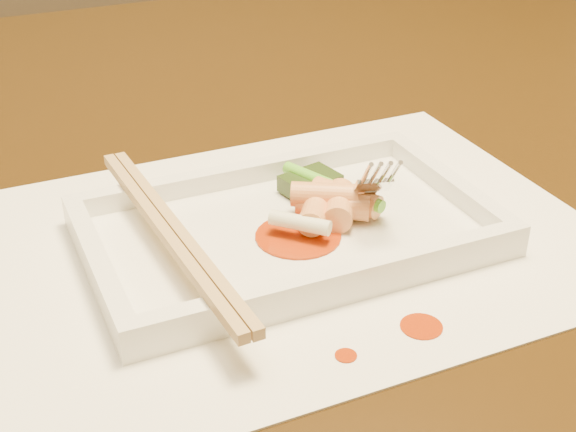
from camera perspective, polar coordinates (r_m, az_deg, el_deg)
name	(u,v)px	position (r m, az deg, el deg)	size (l,w,h in m)	color
table	(198,251)	(0.71, -6.42, -2.46)	(1.40, 0.90, 0.75)	black
placemat	(288,241)	(0.53, 0.00, -1.77)	(0.40, 0.30, 0.00)	white
sauce_splatter_a	(421,326)	(0.46, 9.46, -7.75)	(0.02, 0.02, 0.00)	#A52C04
sauce_splatter_b	(346,356)	(0.43, 4.14, -9.87)	(0.01, 0.01, 0.00)	#A52C04
plate_base	(288,235)	(0.52, 0.00, -1.33)	(0.26, 0.16, 0.01)	white
plate_rim_far	(246,173)	(0.58, -2.99, 3.08)	(0.26, 0.01, 0.01)	white
plate_rim_near	(340,279)	(0.46, 3.75, -4.50)	(0.26, 0.01, 0.01)	white
plate_rim_left	(97,263)	(0.49, -13.41, -3.26)	(0.01, 0.14, 0.01)	white
plate_rim_right	(449,184)	(0.57, 11.38, 2.26)	(0.01, 0.14, 0.01)	white
veg_piece	(310,183)	(0.56, 1.59, 2.36)	(0.04, 0.03, 0.01)	black
scallion_white	(300,223)	(0.51, 0.85, -0.48)	(0.01, 0.01, 0.04)	#EAEACC
scallion_green	(332,186)	(0.55, 3.16, 2.12)	(0.01, 0.01, 0.09)	#4BAE1C
chopstick_a	(164,233)	(0.49, -8.78, -1.19)	(0.01, 0.23, 0.01)	tan
chopstick_b	(177,230)	(0.49, -7.89, -1.00)	(0.01, 0.23, 0.01)	tan
fork	(374,97)	(0.53, 6.16, 8.40)	(0.09, 0.10, 0.14)	silver
sauce_blob_0	(298,236)	(0.51, 0.73, -1.44)	(0.06, 0.06, 0.00)	#A52C04
rice_cake_0	(316,209)	(0.52, 1.98, 0.47)	(0.02, 0.02, 0.04)	#F2B571
rice_cake_1	(339,205)	(0.53, 3.67, 0.77)	(0.02, 0.02, 0.04)	#F2B571
rice_cake_2	(325,195)	(0.53, 2.61, 1.49)	(0.02, 0.02, 0.04)	#F2B571
rice_cake_3	(333,205)	(0.53, 3.24, 0.80)	(0.02, 0.02, 0.05)	#F2B571
rice_cake_4	(346,197)	(0.54, 4.16, 1.33)	(0.02, 0.02, 0.05)	#F2B571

